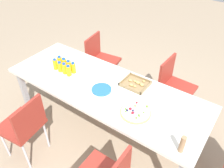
# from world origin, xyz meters

# --- Properties ---
(ground_plane) EXTENTS (12.00, 12.00, 0.00)m
(ground_plane) POSITION_xyz_m (0.00, 0.00, 0.00)
(ground_plane) COLOR gray
(party_table) EXTENTS (2.34, 0.84, 0.72)m
(party_table) POSITION_xyz_m (0.00, 0.00, 0.66)
(party_table) COLOR silver
(party_table) RESTS_ON ground_plane
(chair_far_right) EXTENTS (0.42, 0.42, 0.83)m
(chair_far_right) POSITION_xyz_m (0.53, 0.77, 0.50)
(chair_far_right) COLOR maroon
(chair_far_right) RESTS_ON ground_plane
(chair_near_left) EXTENTS (0.45, 0.45, 0.83)m
(chair_near_left) POSITION_xyz_m (-0.47, -0.78, 0.50)
(chair_near_left) COLOR maroon
(chair_near_left) RESTS_ON ground_plane
(chair_far_left) EXTENTS (0.45, 0.45, 0.83)m
(chair_far_left) POSITION_xyz_m (-0.63, 0.73, 0.50)
(chair_far_left) COLOR maroon
(chair_far_left) RESTS_ON ground_plane
(juice_bottle_0) EXTENTS (0.05, 0.05, 0.14)m
(juice_bottle_0) POSITION_xyz_m (-0.69, -0.07, 0.79)
(juice_bottle_0) COLOR #F9AE14
(juice_bottle_0) RESTS_ON party_table
(juice_bottle_1) EXTENTS (0.06, 0.06, 0.13)m
(juice_bottle_1) POSITION_xyz_m (-0.61, -0.07, 0.78)
(juice_bottle_1) COLOR #FAAD14
(juice_bottle_1) RESTS_ON party_table
(juice_bottle_2) EXTENTS (0.06, 0.06, 0.14)m
(juice_bottle_2) POSITION_xyz_m (-0.53, -0.07, 0.79)
(juice_bottle_2) COLOR #F9AC14
(juice_bottle_2) RESTS_ON party_table
(juice_bottle_3) EXTENTS (0.06, 0.06, 0.14)m
(juice_bottle_3) POSITION_xyz_m (-0.46, -0.07, 0.79)
(juice_bottle_3) COLOR #F9AD14
(juice_bottle_3) RESTS_ON party_table
(juice_bottle_4) EXTENTS (0.06, 0.06, 0.15)m
(juice_bottle_4) POSITION_xyz_m (-0.68, 0.00, 0.79)
(juice_bottle_4) COLOR #F9AD14
(juice_bottle_4) RESTS_ON party_table
(juice_bottle_5) EXTENTS (0.06, 0.06, 0.14)m
(juice_bottle_5) POSITION_xyz_m (-0.61, 0.00, 0.79)
(juice_bottle_5) COLOR #FAAF14
(juice_bottle_5) RESTS_ON party_table
(juice_bottle_6) EXTENTS (0.06, 0.06, 0.14)m
(juice_bottle_6) POSITION_xyz_m (-0.53, -0.00, 0.79)
(juice_bottle_6) COLOR #F9AE14
(juice_bottle_6) RESTS_ON party_table
(juice_bottle_7) EXTENTS (0.06, 0.06, 0.14)m
(juice_bottle_7) POSITION_xyz_m (-0.46, -0.00, 0.79)
(juice_bottle_7) COLOR #F9AD14
(juice_bottle_7) RESTS_ON party_table
(fruit_pizza) EXTENTS (0.30, 0.30, 0.05)m
(fruit_pizza) POSITION_xyz_m (0.50, -0.16, 0.74)
(fruit_pizza) COLOR tan
(fruit_pizza) RESTS_ON party_table
(snack_tray) EXTENTS (0.29, 0.25, 0.04)m
(snack_tray) POSITION_xyz_m (0.27, 0.23, 0.73)
(snack_tray) COLOR olive
(snack_tray) RESTS_ON party_table
(plate_stack) EXTENTS (0.22, 0.22, 0.02)m
(plate_stack) POSITION_xyz_m (0.02, -0.07, 0.73)
(plate_stack) COLOR blue
(plate_stack) RESTS_ON party_table
(napkin_stack) EXTENTS (0.15, 0.15, 0.01)m
(napkin_stack) POSITION_xyz_m (-0.03, 0.19, 0.73)
(napkin_stack) COLOR white
(napkin_stack) RESTS_ON party_table
(cardboard_tube) EXTENTS (0.04, 0.04, 0.17)m
(cardboard_tube) POSITION_xyz_m (1.02, -0.32, 0.81)
(cardboard_tube) COLOR #9E7A56
(cardboard_tube) RESTS_ON party_table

